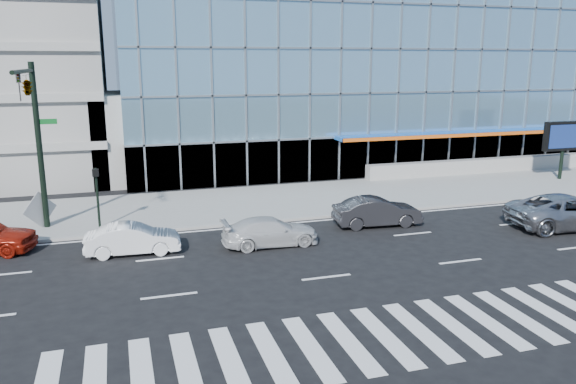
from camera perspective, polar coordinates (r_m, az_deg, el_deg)
name	(u,v)px	position (r m, az deg, el deg)	size (l,w,h in m)	color
ground	(295,246)	(25.58, 0.70, -5.47)	(160.00, 160.00, 0.00)	black
sidewalk	(253,203)	(32.96, -3.55, -1.08)	(120.00, 8.00, 0.15)	gray
theatre_building	(353,68)	(53.55, 6.63, 12.37)	(42.00, 26.00, 15.00)	#7BAECD
ramp_block	(137,136)	(41.42, -15.07, 5.55)	(6.00, 8.00, 6.00)	gray
retaining_wall	(546,162)	(47.40, 24.77, 2.83)	(30.00, 0.80, 1.00)	gray
traffic_signal	(31,107)	(27.95, -24.64, 7.86)	(1.14, 5.74, 8.00)	black
ped_signal_post	(97,189)	(28.68, -18.85, 0.31)	(0.30, 0.33, 3.00)	black
marquee_sign	(564,137)	(43.10, 26.25, 5.02)	(3.20, 0.43, 4.00)	black
silver_suv	(569,211)	(31.37, 26.63, -1.78)	(2.79, 6.06, 1.68)	#AAAAAF
white_suv	(270,232)	(25.49, -1.82, -4.03)	(1.79, 4.41, 1.28)	silver
white_sedan	(133,239)	(25.27, -15.49, -4.62)	(1.40, 4.02, 1.33)	white
dark_sedan	(377,212)	(28.77, 9.05, -1.99)	(1.54, 4.43, 1.46)	black
tilted_panel	(40,209)	(30.11, -23.89, -1.63)	(1.30, 0.06, 1.30)	#A4A4A4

